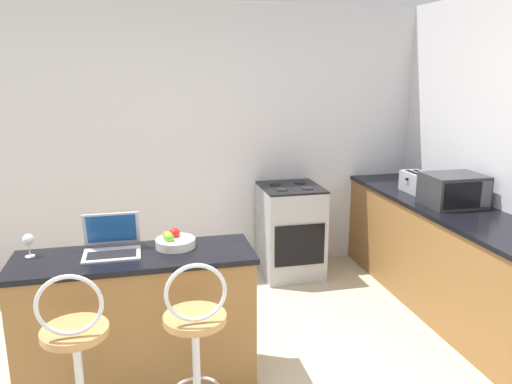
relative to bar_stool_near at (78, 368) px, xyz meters
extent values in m
cube|color=silver|center=(0.87, 2.38, 0.81)|extent=(12.00, 0.06, 2.60)
cube|color=olive|center=(0.31, 0.51, -0.06)|extent=(1.42, 0.46, 0.86)
cube|color=black|center=(0.31, 0.51, 0.38)|extent=(1.45, 0.49, 0.03)
cube|color=olive|center=(2.84, 0.87, -0.06)|extent=(0.61, 2.96, 0.86)
cube|color=black|center=(2.84, 0.87, 0.38)|extent=(0.64, 2.99, 0.03)
cylinder|color=#B7844C|center=(0.00, 0.02, 0.20)|extent=(0.34, 0.34, 0.04)
torus|color=silver|center=(0.00, -0.08, 0.39)|extent=(0.32, 0.02, 0.32)
cylinder|color=silver|center=(0.61, 0.02, -0.15)|extent=(0.04, 0.04, 0.67)
cylinder|color=#B7844C|center=(0.61, 0.02, 0.20)|extent=(0.34, 0.34, 0.04)
torus|color=silver|center=(0.61, -0.08, 0.39)|extent=(0.32, 0.02, 0.32)
cube|color=#B7BABF|center=(0.17, 0.54, 0.41)|extent=(0.34, 0.24, 0.01)
cube|color=black|center=(0.17, 0.52, 0.41)|extent=(0.29, 0.13, 0.00)
cube|color=#B7BABF|center=(0.17, 0.67, 0.53)|extent=(0.34, 0.08, 0.22)
cube|color=#19478C|center=(0.17, 0.66, 0.53)|extent=(0.30, 0.06, 0.19)
cube|color=#2D2D30|center=(2.86, 1.07, 0.53)|extent=(0.46, 0.36, 0.26)
cube|color=black|center=(2.81, 0.89, 0.53)|extent=(0.32, 0.01, 0.21)
cube|color=#4C4C51|center=(3.02, 0.89, 0.53)|extent=(0.09, 0.01, 0.21)
cube|color=#9EA3A8|center=(2.80, 1.54, 0.49)|extent=(0.18, 0.32, 0.18)
cube|color=black|center=(2.77, 1.54, 0.59)|extent=(0.04, 0.22, 0.00)
cube|color=black|center=(2.84, 1.54, 0.59)|extent=(0.04, 0.22, 0.00)
cube|color=black|center=(2.70, 1.54, 0.53)|extent=(0.02, 0.02, 0.02)
cube|color=#9EA3A8|center=(1.76, 2.03, -0.06)|extent=(0.56, 0.60, 0.88)
cube|color=black|center=(1.76, 1.73, -0.09)|extent=(0.48, 0.01, 0.39)
cube|color=black|center=(1.76, 2.03, 0.39)|extent=(0.56, 0.60, 0.02)
cylinder|color=black|center=(1.64, 1.91, 0.40)|extent=(0.11, 0.11, 0.01)
cylinder|color=black|center=(1.89, 1.91, 0.40)|extent=(0.11, 0.11, 0.01)
cylinder|color=black|center=(1.64, 2.15, 0.40)|extent=(0.11, 0.11, 0.01)
cylinder|color=black|center=(1.89, 2.15, 0.40)|extent=(0.11, 0.11, 0.01)
cylinder|color=silver|center=(-0.30, 0.62, 0.40)|extent=(0.06, 0.06, 0.00)
cylinder|color=silver|center=(-0.30, 0.62, 0.44)|extent=(0.01, 0.01, 0.08)
sphere|color=silver|center=(-0.30, 0.62, 0.51)|extent=(0.07, 0.07, 0.07)
cylinder|color=silver|center=(0.56, 0.59, 0.43)|extent=(0.25, 0.25, 0.05)
sphere|color=red|center=(0.56, 0.64, 0.48)|extent=(0.07, 0.07, 0.07)
sphere|color=orange|center=(0.51, 0.61, 0.47)|extent=(0.06, 0.06, 0.06)
sphere|color=#66B233|center=(0.52, 0.56, 0.47)|extent=(0.06, 0.06, 0.06)
camera|label=1|loc=(0.38, -2.42, 1.50)|focal=35.00mm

